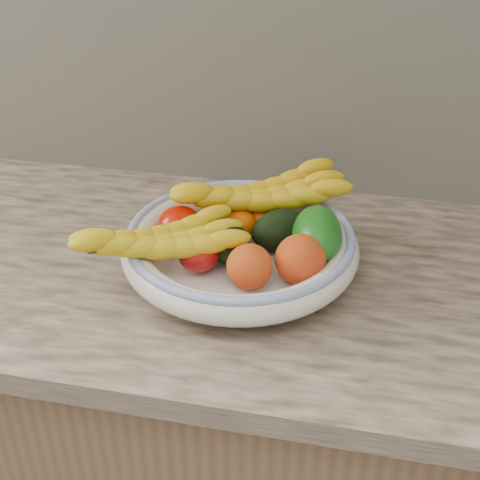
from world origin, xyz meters
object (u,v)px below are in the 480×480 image
Objects in this scene: fruit_bowl at (240,246)px; banana_bunch_back at (259,199)px; green_mango at (317,235)px; banana_bunch_front at (160,245)px.

banana_bunch_back reaches higher than fruit_bowl.
banana_bunch_back reaches higher than green_mango.
green_mango is 0.25m from banana_bunch_front.
banana_bunch_front reaches higher than fruit_bowl.
green_mango is at bearing 6.64° from fruit_bowl.
banana_bunch_front is at bearing -172.00° from green_mango.
banana_bunch_back is 0.21m from banana_bunch_front.
green_mango is 0.38× the size of banana_bunch_back.
banana_bunch_back is at bearing 81.58° from fruit_bowl.
fruit_bowl is 0.14m from banana_bunch_front.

